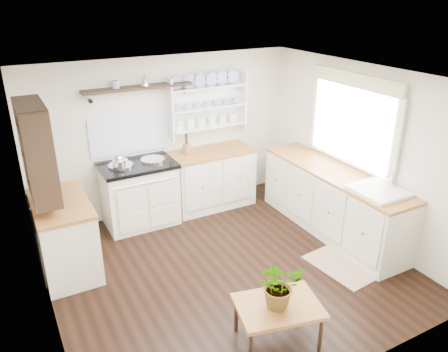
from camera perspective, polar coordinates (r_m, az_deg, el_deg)
The scene contains 19 objects.
floor at distance 5.46m, azimuth 0.43°, elevation -11.77°, with size 4.00×3.80×0.01m, color black.
wall_back at distance 6.52m, azimuth -7.63°, elevation 5.29°, with size 4.00×0.02×2.30m, color beige.
wall_right at distance 6.05m, azimuth 17.33°, elevation 2.99°, with size 0.02×3.80×2.30m, color beige.
wall_left at distance 4.40m, azimuth -23.15°, elevation -5.62°, with size 0.02×3.80×2.30m, color beige.
ceiling at distance 4.56m, azimuth 0.51°, elevation 12.68°, with size 4.00×3.80×0.01m, color white.
window at distance 5.99m, azimuth 16.45°, elevation 7.09°, with size 0.08×1.55×1.22m.
aga_cooker at distance 6.31m, azimuth -10.97°, elevation -2.22°, with size 1.03×0.72×0.95m.
back_cabinets at distance 6.73m, azimuth -1.63°, elevation -0.21°, with size 1.27×0.63×0.90m.
right_cabinets at distance 6.18m, azimuth 13.96°, elevation -3.15°, with size 0.62×2.43×0.90m.
belfast_sink at distance 5.57m, azimuth 19.36°, elevation -2.95°, with size 0.55×0.60×0.45m.
left_cabinets at distance 5.53m, azimuth -20.07°, elevation -7.24°, with size 0.62×1.13×0.90m.
plate_rack at distance 6.62m, azimuth -2.39°, elevation 9.40°, with size 1.20×0.22×0.90m.
high_shelf at distance 6.09m, azimuth -11.15°, elevation 11.18°, with size 1.50×0.29×0.16m.
left_shelving at distance 5.09m, azimuth -23.28°, elevation 3.14°, with size 0.28×0.80×1.05m, color black.
kettle at distance 5.92m, azimuth -13.58°, elevation 1.75°, with size 0.17×0.17×0.21m, color silver, non-canonical shape.
utensil_crock at distance 6.46m, azimuth -4.93°, elevation 3.62°, with size 0.11×0.11×0.13m, color #965637.
center_table at distance 4.30m, azimuth 7.09°, elevation -16.81°, with size 0.89×0.72×0.42m.
potted_plant at distance 4.13m, azimuth 7.28°, elevation -13.89°, with size 0.41×0.36×0.46m, color #3F7233.
floor_rug at distance 5.65m, azimuth 15.11°, elevation -11.27°, with size 0.55×0.85×0.02m, color #8D6D52.
Camera 1 is at (-2.16, -3.92, 3.13)m, focal length 35.00 mm.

